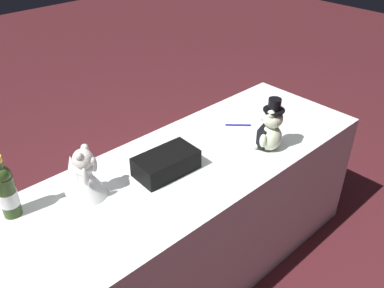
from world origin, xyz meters
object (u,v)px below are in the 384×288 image
at_px(champagne_bottle, 7,191).
at_px(gift_case_black, 166,163).
at_px(teddy_bear_groom, 270,130).
at_px(teddy_bear_bride, 82,175).
at_px(signing_pen, 239,125).

relative_size(champagne_bottle, gift_case_black, 0.95).
relative_size(teddy_bear_groom, teddy_bear_bride, 1.18).
distance_m(signing_pen, gift_case_black, 0.58).
bearing_deg(teddy_bear_bride, signing_pen, 176.10).
distance_m(champagne_bottle, gift_case_black, 0.69).
distance_m(teddy_bear_groom, gift_case_black, 0.55).
bearing_deg(signing_pen, champagne_bottle, -7.25).
xyz_separation_m(teddy_bear_groom, gift_case_black, (0.51, -0.20, -0.06)).
distance_m(teddy_bear_bride, champagne_bottle, 0.30).
xyz_separation_m(champagne_bottle, gift_case_black, (-0.65, 0.21, -0.07)).
bearing_deg(champagne_bottle, gift_case_black, 162.36).
bearing_deg(champagne_bottle, signing_pen, 172.75).
bearing_deg(teddy_bear_groom, signing_pen, -104.63).
distance_m(teddy_bear_bride, gift_case_black, 0.39).
height_order(teddy_bear_bride, signing_pen, teddy_bear_bride).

